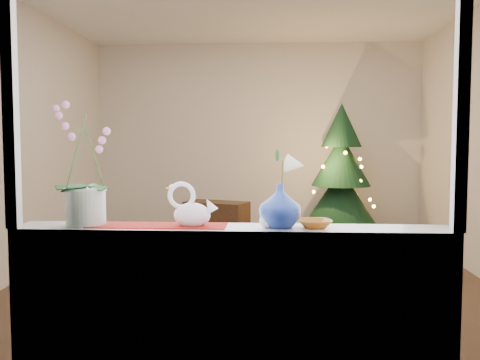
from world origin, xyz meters
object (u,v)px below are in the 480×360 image
Objects in this scene: blue_vase at (280,203)px; amber_dish at (314,224)px; orchid_pot at (85,164)px; xmas_tree at (341,174)px; swan at (192,206)px; paperweight at (267,221)px; side_table at (217,224)px.

amber_dish is at bearing -1.52° from blue_vase.
orchid_pot is 1.01m from blue_vase.
xmas_tree is (0.68, 4.29, -0.02)m from amber_dish.
swan is at bearing -179.47° from blue_vase.
paperweight is at bearing -163.73° from blue_vase.
orchid_pot is at bearing -113.30° from xmas_tree.
amber_dish is (0.61, -0.00, -0.09)m from swan.
blue_vase is 0.20m from amber_dish.
side_table is (-0.91, 4.03, -0.65)m from amber_dish.
amber_dish is at bearing -56.75° from side_table.
orchid_pot is at bearing 179.42° from amber_dish.
xmas_tree is (1.84, 4.28, -0.32)m from orchid_pot.
paperweight is at bearing -176.42° from amber_dish.
xmas_tree is at bearing 89.02° from swan.
side_table is at bearing 99.38° from paperweight.
paperweight is 4.41m from xmas_tree.
swan reaches higher than paperweight.
amber_dish is at bearing 3.58° from paperweight.
amber_dish reaches higher than side_table.
orchid_pot is at bearing -165.40° from swan.
paperweight is (0.38, -0.02, -0.07)m from swan.
xmas_tree is at bearing 77.96° from paperweight.
paperweight is 0.04× the size of xmas_tree.
swan is 0.62m from amber_dish.
paperweight is 0.49× the size of amber_dish.
blue_vase is at bearing 16.27° from paperweight.
xmas_tree is (1.29, 4.29, -0.11)m from swan.
swan is 1.73× the size of amber_dish.
paperweight is at bearing 13.45° from swan.
xmas_tree reaches higher than blue_vase.
side_table is (-0.74, 4.03, -0.76)m from blue_vase.
side_table is (-0.29, 4.03, -0.74)m from swan.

